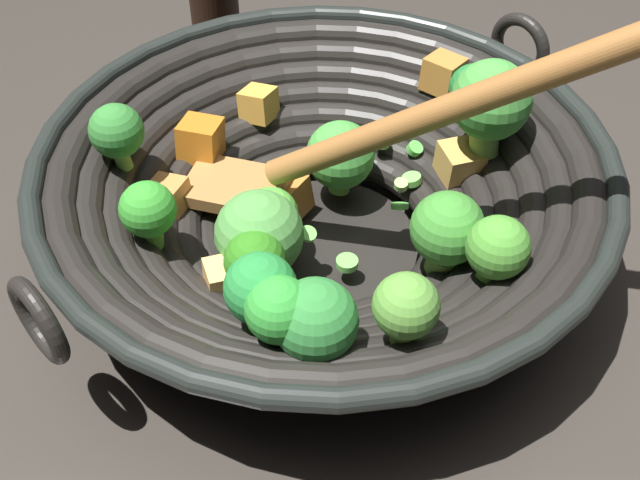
{
  "coord_description": "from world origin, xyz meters",
  "views": [
    {
      "loc": [
        -0.21,
        0.35,
        0.42
      ],
      "look_at": [
        -0.01,
        0.02,
        0.03
      ],
      "focal_mm": 44.71,
      "sensor_mm": 36.0,
      "label": 1
    }
  ],
  "objects": [
    {
      "name": "wok",
      "position": [
        -0.0,
        0.0,
        0.06
      ],
      "size": [
        0.41,
        0.42,
        0.24
      ],
      "color": "black",
      "rests_on": "ground"
    },
    {
      "name": "ground_plane",
      "position": [
        0.0,
        0.0,
        0.0
      ],
      "size": [
        4.0,
        4.0,
        0.0
      ],
      "primitive_type": "plane",
      "color": "#332D28"
    }
  ]
}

